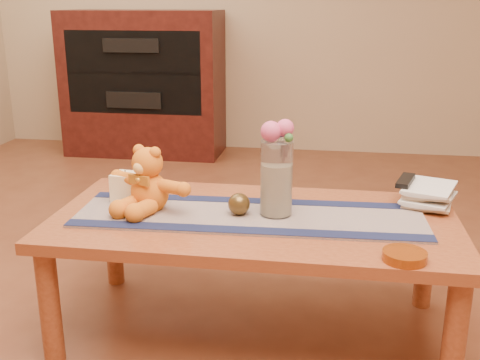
% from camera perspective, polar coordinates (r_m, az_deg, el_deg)
% --- Properties ---
extents(floor, '(5.50, 5.50, 0.00)m').
position_cam_1_polar(floor, '(2.21, 1.32, -14.55)').
color(floor, '#592B19').
rests_on(floor, ground).
extents(coffee_table_top, '(1.40, 0.70, 0.04)m').
position_cam_1_polar(coffee_table_top, '(2.02, 1.40, -4.13)').
color(coffee_table_top, brown).
rests_on(coffee_table_top, floor).
extents(table_leg_fl, '(0.07, 0.07, 0.41)m').
position_cam_1_polar(table_leg_fl, '(2.05, -18.26, -11.72)').
color(table_leg_fl, brown).
rests_on(table_leg_fl, floor).
extents(table_leg_fr, '(0.07, 0.07, 0.41)m').
position_cam_1_polar(table_leg_fr, '(1.89, 20.38, -14.59)').
color(table_leg_fr, brown).
rests_on(table_leg_fr, floor).
extents(table_leg_bl, '(0.07, 0.07, 0.41)m').
position_cam_1_polar(table_leg_bl, '(2.52, -12.37, -5.59)').
color(table_leg_bl, brown).
rests_on(table_leg_bl, floor).
extents(table_leg_br, '(0.07, 0.07, 0.41)m').
position_cam_1_polar(table_leg_br, '(2.39, 17.84, -7.33)').
color(table_leg_br, brown).
rests_on(table_leg_br, floor).
extents(persian_runner, '(1.21, 0.40, 0.01)m').
position_cam_1_polar(persian_runner, '(2.01, 0.94, -3.54)').
color(persian_runner, '#1B1F4D').
rests_on(persian_runner, coffee_table_top).
extents(runner_border_near, '(1.20, 0.11, 0.00)m').
position_cam_1_polar(runner_border_near, '(1.87, 0.48, -4.96)').
color(runner_border_near, '#131A3B').
rests_on(runner_border_near, persian_runner).
extents(runner_border_far, '(1.20, 0.11, 0.00)m').
position_cam_1_polar(runner_border_far, '(2.14, 1.33, -2.04)').
color(runner_border_far, '#131A3B').
rests_on(runner_border_far, persian_runner).
extents(teddy_bear, '(0.40, 0.36, 0.22)m').
position_cam_1_polar(teddy_bear, '(2.06, -8.96, 0.08)').
color(teddy_bear, orange).
rests_on(teddy_bear, persian_runner).
extents(pillar_candle, '(0.10, 0.10, 0.11)m').
position_cam_1_polar(pillar_candle, '(2.16, -11.17, -0.71)').
color(pillar_candle, '#FFEABB').
rests_on(pillar_candle, persian_runner).
extents(candle_wick, '(0.00, 0.00, 0.01)m').
position_cam_1_polar(candle_wick, '(2.15, -11.26, 0.80)').
color(candle_wick, black).
rests_on(candle_wick, pillar_candle).
extents(glass_vase, '(0.11, 0.11, 0.26)m').
position_cam_1_polar(glass_vase, '(1.97, 3.62, 0.16)').
color(glass_vase, silver).
rests_on(glass_vase, persian_runner).
extents(potpourri_fill, '(0.09, 0.09, 0.18)m').
position_cam_1_polar(potpourri_fill, '(1.98, 3.59, -0.92)').
color(potpourri_fill, beige).
rests_on(potpourri_fill, glass_vase).
extents(rose_left, '(0.07, 0.07, 0.07)m').
position_cam_1_polar(rose_left, '(1.92, 3.08, 4.81)').
color(rose_left, '#D1497D').
rests_on(rose_left, glass_vase).
extents(rose_right, '(0.06, 0.06, 0.06)m').
position_cam_1_polar(rose_right, '(1.93, 4.47, 5.14)').
color(rose_right, '#D1497D').
rests_on(rose_right, glass_vase).
extents(blue_flower_back, '(0.04, 0.04, 0.04)m').
position_cam_1_polar(blue_flower_back, '(1.96, 4.09, 4.85)').
color(blue_flower_back, '#464C99').
rests_on(blue_flower_back, glass_vase).
extents(blue_flower_side, '(0.04, 0.04, 0.04)m').
position_cam_1_polar(blue_flower_side, '(1.96, 2.88, 4.57)').
color(blue_flower_side, '#464C99').
rests_on(blue_flower_side, glass_vase).
extents(leaf_sprig, '(0.03, 0.03, 0.03)m').
position_cam_1_polar(leaf_sprig, '(1.91, 4.84, 4.17)').
color(leaf_sprig, '#33662D').
rests_on(leaf_sprig, glass_vase).
extents(bronze_ball, '(0.10, 0.10, 0.08)m').
position_cam_1_polar(bronze_ball, '(1.99, -0.10, -2.39)').
color(bronze_ball, '#4E391A').
rests_on(bronze_ball, persian_runner).
extents(book_bottom, '(0.21, 0.26, 0.02)m').
position_cam_1_polar(book_bottom, '(2.24, 15.90, -1.80)').
color(book_bottom, beige).
rests_on(book_bottom, coffee_table_top).
extents(book_lower, '(0.23, 0.27, 0.02)m').
position_cam_1_polar(book_lower, '(2.23, 16.05, -1.39)').
color(book_lower, beige).
rests_on(book_lower, book_bottom).
extents(book_upper, '(0.20, 0.25, 0.02)m').
position_cam_1_polar(book_upper, '(2.23, 15.84, -0.84)').
color(book_upper, beige).
rests_on(book_upper, book_lower).
extents(book_top, '(0.23, 0.27, 0.02)m').
position_cam_1_polar(book_top, '(2.22, 16.11, -0.44)').
color(book_top, beige).
rests_on(book_top, book_upper).
extents(tv_remote, '(0.09, 0.17, 0.02)m').
position_cam_1_polar(tv_remote, '(2.21, 16.01, -0.05)').
color(tv_remote, black).
rests_on(tv_remote, book_top).
extents(amber_dish, '(0.17, 0.17, 0.03)m').
position_cam_1_polar(amber_dish, '(1.74, 15.93, -7.23)').
color(amber_dish, '#BF5914').
rests_on(amber_dish, coffee_table_top).
extents(media_cabinet, '(1.20, 0.50, 1.10)m').
position_cam_1_polar(media_cabinet, '(4.62, -9.43, 9.38)').
color(media_cabinet, black).
rests_on(media_cabinet, floor).
extents(cabinet_cavity, '(1.02, 0.03, 0.61)m').
position_cam_1_polar(cabinet_cavity, '(4.39, -10.47, 10.36)').
color(cabinet_cavity, black).
rests_on(cabinet_cavity, media_cabinet).
extents(cabinet_shelf, '(1.02, 0.20, 0.02)m').
position_cam_1_polar(cabinet_shelf, '(4.47, -10.11, 10.50)').
color(cabinet_shelf, black).
rests_on(cabinet_shelf, media_cabinet).
extents(stereo_upper, '(0.42, 0.28, 0.10)m').
position_cam_1_polar(stereo_upper, '(4.47, -10.16, 13.05)').
color(stereo_upper, black).
rests_on(stereo_upper, media_cabinet).
extents(stereo_lower, '(0.42, 0.28, 0.12)m').
position_cam_1_polar(stereo_lower, '(4.51, -9.90, 8.03)').
color(stereo_lower, black).
rests_on(stereo_lower, media_cabinet).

